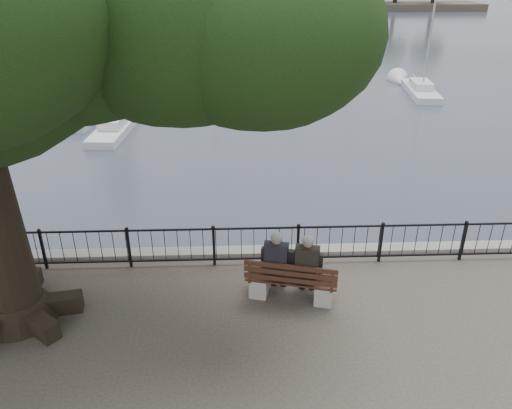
{
  "coord_description": "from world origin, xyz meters",
  "views": [
    {
      "loc": [
        -0.4,
        -7.69,
        6.64
      ],
      "look_at": [
        0.0,
        2.5,
        1.6
      ],
      "focal_mm": 35.0,
      "sensor_mm": 36.0,
      "label": 1
    }
  ],
  "objects_px": {
    "person_right": "(307,268)",
    "person_left": "(277,265)",
    "lion_monument": "(257,15)",
    "bench": "(291,285)"
  },
  "relations": [
    {
      "from": "person_right",
      "to": "person_left",
      "type": "bearing_deg",
      "value": 166.23
    },
    {
      "from": "lion_monument",
      "to": "person_left",
      "type": "bearing_deg",
      "value": -91.88
    },
    {
      "from": "person_right",
      "to": "lion_monument",
      "type": "height_order",
      "value": "lion_monument"
    },
    {
      "from": "person_left",
      "to": "lion_monument",
      "type": "bearing_deg",
      "value": 88.12
    },
    {
      "from": "bench",
      "to": "lion_monument",
      "type": "xyz_separation_m",
      "value": [
        1.3,
        48.84,
        0.72
      ]
    },
    {
      "from": "bench",
      "to": "lion_monument",
      "type": "height_order",
      "value": "lion_monument"
    },
    {
      "from": "person_left",
      "to": "person_right",
      "type": "relative_size",
      "value": 1.0
    },
    {
      "from": "bench",
      "to": "person_right",
      "type": "relative_size",
      "value": 1.25
    },
    {
      "from": "person_left",
      "to": "bench",
      "type": "bearing_deg",
      "value": -32.38
    },
    {
      "from": "bench",
      "to": "person_left",
      "type": "distance_m",
      "value": 0.52
    }
  ]
}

